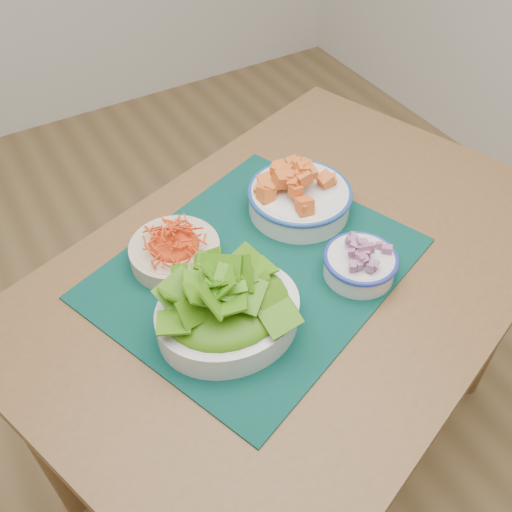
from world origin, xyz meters
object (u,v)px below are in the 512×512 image
Objects in this scene: squash_bowl at (300,193)px; lettuce_bowl at (228,306)px; carrot_bowl at (174,248)px; onion_bowl at (360,261)px; table at (298,296)px; placemat at (256,268)px.

squash_bowl is 0.34m from lettuce_bowl.
onion_bowl is at bearing -36.67° from carrot_bowl.
table is at bearing -121.58° from squash_bowl.
squash_bowl reaches higher than placemat.
carrot_bowl is 0.20m from lettuce_bowl.
carrot_bowl is at bearing 121.61° from placemat.
carrot_bowl is (-0.12, 0.10, 0.03)m from placemat.
lettuce_bowl reaches higher than table.
onion_bowl is (0.16, -0.11, 0.04)m from placemat.
lettuce_bowl is (-0.28, -0.19, 0.01)m from squash_bowl.
squash_bowl is at bearing 0.20° from carrot_bowl.
squash_bowl is at bearing 37.41° from lettuce_bowl.
table is 0.28m from carrot_bowl.
squash_bowl is (0.16, 0.10, 0.05)m from placemat.
table is 0.14m from placemat.
squash_bowl reaches higher than carrot_bowl.
squash_bowl reaches higher than table.
lettuce_bowl is 0.27m from onion_bowl.
placemat is at bearing 144.22° from onion_bowl.
table is 2.29× the size of placemat.
carrot_bowl is (-0.21, 0.12, 0.14)m from table.
placemat is 0.16m from carrot_bowl.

